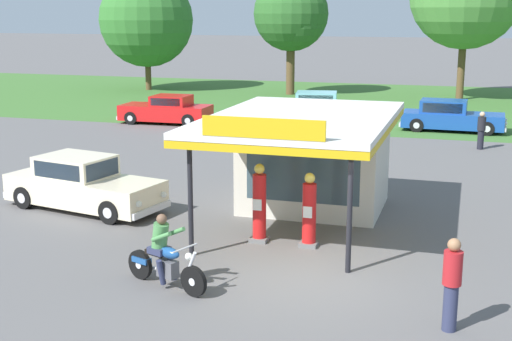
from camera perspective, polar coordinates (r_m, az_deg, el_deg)
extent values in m
plane|color=#5B5959|center=(15.46, 4.24, -8.53)|extent=(300.00, 300.00, 0.00)
cube|color=#3D6B2D|center=(44.52, 13.00, 5.27)|extent=(120.00, 24.00, 0.01)
cube|color=beige|center=(20.33, 4.84, 0.84)|extent=(3.92, 3.18, 2.82)
cube|color=#384C56|center=(18.82, 3.82, 0.05)|extent=(3.14, 0.05, 1.80)
cube|color=silver|center=(18.37, 3.75, 4.29)|extent=(4.62, 7.20, 0.16)
cube|color=gold|center=(18.40, 3.74, 3.74)|extent=(4.62, 7.20, 0.18)
cube|color=gold|center=(14.92, 0.56, 3.49)|extent=(2.75, 0.08, 0.44)
cylinder|color=black|center=(15.26, 7.67, -3.31)|extent=(0.12, 0.12, 2.82)
cylinder|color=black|center=(16.25, -5.39, -2.24)|extent=(0.12, 0.12, 2.82)
cube|color=slate|center=(17.58, 0.27, -5.64)|extent=(0.44, 0.44, 0.10)
cylinder|color=red|center=(17.33, 0.28, -2.94)|extent=(0.34, 0.34, 1.62)
cube|color=white|center=(17.14, 0.10, -2.83)|extent=(0.22, 0.02, 0.28)
sphere|color=#EACC4C|center=(17.09, 0.28, 0.13)|extent=(0.26, 0.26, 0.26)
cube|color=slate|center=(17.28, 4.33, -6.02)|extent=(0.44, 0.44, 0.10)
cylinder|color=red|center=(17.04, 4.38, -3.50)|extent=(0.34, 0.34, 1.48)
cube|color=white|center=(16.85, 4.24, -3.43)|extent=(0.22, 0.02, 0.28)
sphere|color=#EACC4C|center=(16.81, 4.43, -0.63)|extent=(0.26, 0.26, 0.26)
cylinder|color=black|center=(14.27, -5.13, -9.03)|extent=(0.63, 0.32, 0.64)
cylinder|color=silver|center=(14.27, -5.13, -9.03)|extent=(0.19, 0.17, 0.16)
cylinder|color=black|center=(15.32, -9.46, -7.60)|extent=(0.63, 0.32, 0.64)
cylinder|color=silver|center=(15.32, -9.46, -7.60)|extent=(0.19, 0.17, 0.16)
ellipsoid|color=#1E4C8C|center=(14.56, -7.15, -6.70)|extent=(0.61, 0.42, 0.24)
cube|color=#59595E|center=(14.71, -7.25, -7.98)|extent=(0.50, 0.38, 0.36)
cube|color=black|center=(14.81, -8.11, -6.62)|extent=(0.54, 0.41, 0.10)
cylinder|color=silver|center=(14.24, -5.45, -7.88)|extent=(0.37, 0.20, 0.71)
cylinder|color=silver|center=(14.18, -5.84, -6.34)|extent=(0.28, 0.67, 0.04)
sphere|color=silver|center=(14.17, -5.53, -7.03)|extent=(0.16, 0.16, 0.16)
cube|color=#1E4C8C|center=(15.24, -9.35, -7.22)|extent=(0.48, 0.32, 0.12)
cylinder|color=silver|center=(15.12, -7.94, -7.98)|extent=(0.69, 0.32, 0.18)
cube|color=#2D3351|center=(14.75, -7.92, -6.46)|extent=(0.49, 0.46, 0.14)
cylinder|color=#2D3351|center=(14.85, -6.89, -7.93)|extent=(0.19, 0.26, 0.56)
cylinder|color=#2D3351|center=(14.64, -7.77, -8.26)|extent=(0.19, 0.26, 0.56)
cylinder|color=#4C8C4C|center=(14.62, -7.85, -5.33)|extent=(0.50, 0.44, 0.60)
sphere|color=brown|center=(14.47, -7.73, -3.97)|extent=(0.22, 0.22, 0.22)
cylinder|color=#4C8C4C|center=(14.56, -6.63, -5.02)|extent=(0.53, 0.27, 0.31)
cylinder|color=#4C8C4C|center=(14.30, -7.76, -5.40)|extent=(0.53, 0.27, 0.31)
cube|color=beige|center=(20.86, -13.85, -1.57)|extent=(4.98, 2.65, 0.77)
cube|color=beige|center=(20.90, -14.55, 0.37)|extent=(2.28, 1.91, 0.61)
cube|color=#283847|center=(20.25, -12.50, 0.08)|extent=(0.31, 1.35, 0.49)
cube|color=#283847|center=(21.45, -13.18, 0.75)|extent=(1.69, 0.37, 0.46)
cube|color=#283847|center=(20.37, -16.00, -0.04)|extent=(1.69, 0.37, 0.46)
cube|color=silver|center=(19.44, -8.55, -3.19)|extent=(0.45, 1.66, 0.18)
cube|color=silver|center=(22.57, -18.33, -1.46)|extent=(0.45, 1.66, 0.18)
sphere|color=white|center=(19.79, -7.58, -1.96)|extent=(0.18, 0.18, 0.18)
sphere|color=white|center=(18.93, -9.58, -2.72)|extent=(0.18, 0.18, 0.18)
cylinder|color=black|center=(20.52, -8.94, -2.26)|extent=(0.69, 0.33, 0.66)
cylinder|color=silver|center=(20.52, -8.94, -2.26)|extent=(0.33, 0.27, 0.30)
cylinder|color=black|center=(19.30, -11.89, -3.36)|extent=(0.69, 0.33, 0.66)
cylinder|color=silver|center=(19.30, -11.89, -3.36)|extent=(0.33, 0.27, 0.30)
cylinder|color=black|center=(22.57, -15.46, -1.19)|extent=(0.69, 0.33, 0.66)
cylinder|color=silver|center=(22.57, -15.46, -1.19)|extent=(0.33, 0.27, 0.30)
cylinder|color=black|center=(21.46, -18.47, -2.11)|extent=(0.69, 0.33, 0.66)
cylinder|color=silver|center=(21.46, -18.47, -2.11)|extent=(0.33, 0.27, 0.30)
cube|color=#7AC6D1|center=(36.43, 4.55, 4.86)|extent=(5.50, 2.72, 0.81)
cube|color=#7AC6D1|center=(36.32, 4.97, 5.95)|extent=(2.30, 1.97, 0.59)
cube|color=#283847|center=(36.38, 3.38, 5.99)|extent=(0.28, 1.46, 0.48)
cube|color=#283847|center=(35.51, 4.91, 5.80)|extent=(1.73, 0.32, 0.45)
cube|color=#283847|center=(37.13, 5.04, 6.10)|extent=(1.73, 0.32, 0.45)
cube|color=silver|center=(36.71, 0.38, 4.51)|extent=(0.41, 1.79, 0.18)
cube|color=silver|center=(36.42, 8.74, 4.30)|extent=(0.41, 1.79, 0.18)
sphere|color=white|center=(36.07, 0.24, 4.89)|extent=(0.18, 0.18, 0.18)
sphere|color=white|center=(37.26, 0.48, 5.15)|extent=(0.18, 0.18, 0.18)
cylinder|color=black|center=(35.73, 1.59, 4.33)|extent=(0.68, 0.31, 0.66)
cylinder|color=silver|center=(35.73, 1.59, 4.33)|extent=(0.33, 0.27, 0.30)
cylinder|color=black|center=(37.47, 1.88, 4.72)|extent=(0.68, 0.31, 0.66)
cylinder|color=silver|center=(37.47, 1.88, 4.72)|extent=(0.33, 0.27, 0.30)
cylinder|color=black|center=(35.53, 7.35, 4.18)|extent=(0.68, 0.31, 0.66)
cylinder|color=silver|center=(35.53, 7.35, 4.18)|extent=(0.33, 0.27, 0.30)
cylinder|color=black|center=(37.28, 7.38, 4.58)|extent=(0.68, 0.31, 0.66)
cylinder|color=silver|center=(37.28, 7.38, 4.58)|extent=(0.33, 0.27, 0.30)
cube|color=red|center=(36.34, -7.40, 4.74)|extent=(4.66, 1.98, 0.77)
cube|color=red|center=(36.13, -6.95, 5.73)|extent=(1.90, 1.68, 0.50)
cube|color=#283847|center=(36.48, -8.27, 5.76)|extent=(0.08, 1.44, 0.40)
cube|color=#283847|center=(35.40, -7.44, 5.57)|extent=(1.58, 0.07, 0.38)
cube|color=#283847|center=(36.86, -6.47, 5.88)|extent=(1.58, 0.07, 0.38)
cube|color=silver|center=(37.34, -10.70, 4.43)|extent=(0.17, 1.76, 0.18)
cube|color=silver|center=(35.54, -3.91, 4.21)|extent=(0.17, 1.76, 0.18)
sphere|color=white|center=(36.78, -11.14, 4.76)|extent=(0.18, 0.18, 0.18)
sphere|color=white|center=(37.83, -10.34, 5.02)|extent=(0.18, 0.18, 0.18)
cylinder|color=black|center=(36.23, -10.21, 4.25)|extent=(0.67, 0.22, 0.66)
cylinder|color=silver|center=(36.23, -10.21, 4.25)|extent=(0.30, 0.23, 0.30)
cylinder|color=black|center=(37.78, -9.08, 4.64)|extent=(0.67, 0.22, 0.66)
cylinder|color=silver|center=(37.78, -9.08, 4.64)|extent=(0.30, 0.23, 0.30)
cylinder|color=black|center=(34.99, -5.57, 4.09)|extent=(0.67, 0.22, 0.66)
cylinder|color=silver|center=(34.99, -5.57, 4.09)|extent=(0.30, 0.23, 0.30)
cylinder|color=black|center=(36.60, -4.60, 4.49)|extent=(0.67, 0.22, 0.66)
cylinder|color=silver|center=(36.60, -4.60, 4.49)|extent=(0.30, 0.23, 0.30)
cube|color=#19479E|center=(34.97, 15.80, 3.99)|extent=(4.78, 1.96, 0.71)
cube|color=#19479E|center=(34.90, 15.11, 5.10)|extent=(2.20, 1.66, 0.60)
cube|color=#283847|center=(34.85, 16.84, 4.99)|extent=(0.08, 1.42, 0.48)
cube|color=#283847|center=(35.68, 15.20, 5.26)|extent=(1.83, 0.08, 0.46)
cube|color=#283847|center=(34.12, 15.02, 4.94)|extent=(1.83, 0.08, 0.46)
cube|color=silver|center=(34.97, 19.70, 3.34)|extent=(0.17, 1.73, 0.18)
cube|color=silver|center=(35.20, 11.88, 3.88)|extent=(0.17, 1.73, 0.18)
sphere|color=white|center=(35.50, 19.74, 3.91)|extent=(0.18, 0.18, 0.18)
sphere|color=white|center=(34.35, 19.76, 3.63)|extent=(0.18, 0.18, 0.18)
cylinder|color=black|center=(35.80, 18.43, 3.69)|extent=(0.67, 0.22, 0.66)
cylinder|color=silver|center=(35.80, 18.43, 3.69)|extent=(0.30, 0.23, 0.30)
cylinder|color=black|center=(34.11, 18.40, 3.27)|extent=(0.67, 0.22, 0.66)
cylinder|color=silver|center=(34.11, 18.40, 3.27)|extent=(0.30, 0.23, 0.30)
cylinder|color=black|center=(35.95, 13.30, 4.04)|extent=(0.67, 0.22, 0.66)
cylinder|color=silver|center=(35.95, 13.30, 4.04)|extent=(0.30, 0.23, 0.30)
cylinder|color=black|center=(34.28, 13.01, 3.64)|extent=(0.67, 0.22, 0.66)
cylinder|color=silver|center=(34.28, 13.01, 3.64)|extent=(0.30, 0.23, 0.30)
cylinder|color=#2D3351|center=(13.22, 15.61, -10.75)|extent=(0.26, 0.26, 0.88)
cylinder|color=#B21E23|center=(12.94, 15.81, -7.69)|extent=(0.34, 0.34, 0.62)
sphere|color=#9E704C|center=(12.80, 15.93, -5.88)|extent=(0.24, 0.24, 0.24)
cylinder|color=black|center=(30.63, 17.91, 2.41)|extent=(0.26, 0.26, 0.80)
cylinder|color=black|center=(30.52, 18.00, 3.67)|extent=(0.34, 0.34, 0.57)
sphere|color=tan|center=(30.46, 18.05, 4.40)|extent=(0.22, 0.22, 0.22)
cylinder|color=brown|center=(52.35, -8.82, 7.92)|extent=(0.43, 0.43, 2.52)
sphere|color=#33702D|center=(52.17, -8.96, 12.09)|extent=(6.79, 6.79, 6.79)
cylinder|color=brown|center=(48.83, 2.84, 8.35)|extent=(0.58, 0.58, 3.60)
sphere|color=#2D6028|center=(48.68, 2.88, 12.72)|extent=(5.11, 5.11, 5.11)
sphere|color=#2D6028|center=(48.20, 3.35, 12.10)|extent=(3.72, 3.72, 3.72)
cylinder|color=brown|center=(47.67, 16.45, 8.06)|extent=(0.48, 0.48, 4.14)
sphere|color=#4C893D|center=(46.81, 16.92, 12.90)|extent=(4.38, 4.38, 4.38)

